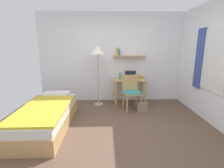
% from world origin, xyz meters
% --- Properties ---
extents(ground_plane, '(5.28, 5.28, 0.00)m').
position_xyz_m(ground_plane, '(0.00, 0.00, 0.00)').
color(ground_plane, brown).
extents(wall_back, '(4.40, 0.27, 2.60)m').
position_xyz_m(wall_back, '(0.00, 2.02, 1.30)').
color(wall_back, white).
rests_on(wall_back, ground_plane).
extents(bed, '(0.88, 1.98, 0.54)m').
position_xyz_m(bed, '(-1.46, 0.26, 0.24)').
color(bed, tan).
rests_on(bed, ground_plane).
extents(desk, '(0.92, 0.52, 0.71)m').
position_xyz_m(desk, '(0.44, 1.70, 0.57)').
color(desk, tan).
rests_on(desk, ground_plane).
extents(desk_chair, '(0.51, 0.49, 0.90)m').
position_xyz_m(desk_chair, '(0.42, 1.22, 0.50)').
color(desk_chair, tan).
rests_on(desk_chair, ground_plane).
extents(standing_lamp, '(0.41, 0.41, 1.66)m').
position_xyz_m(standing_lamp, '(-0.47, 1.58, 1.47)').
color(standing_lamp, '#B2A893').
rests_on(standing_lamp, ground_plane).
extents(laptop, '(0.33, 0.23, 0.22)m').
position_xyz_m(laptop, '(0.48, 1.80, 0.77)').
color(laptop, '#2D2D33').
rests_on(laptop, desk).
extents(water_bottle, '(0.07, 0.07, 0.20)m').
position_xyz_m(water_bottle, '(0.15, 1.69, 0.81)').
color(water_bottle, '#42A87F').
rests_on(water_bottle, desk).
extents(book_stack, '(0.18, 0.24, 0.10)m').
position_xyz_m(book_stack, '(0.74, 1.74, 0.76)').
color(book_stack, gold).
rests_on(book_stack, desk).
extents(handbag, '(0.27, 0.13, 0.38)m').
position_xyz_m(handbag, '(0.68, 1.05, 0.13)').
color(handbag, gray).
rests_on(handbag, ground_plane).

